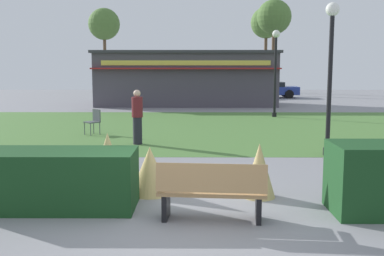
{
  "coord_description": "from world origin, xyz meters",
  "views": [
    {
      "loc": [
        0.29,
        -7.05,
        2.42
      ],
      "look_at": [
        0.22,
        3.53,
        1.0
      ],
      "focal_mm": 43.38,
      "sensor_mm": 36.0,
      "label": 1
    }
  ],
  "objects_px": {
    "tree_center_bg": "(274,18)",
    "tree_left_bg": "(266,23)",
    "person_strolling": "(137,117)",
    "park_bench": "(212,191)",
    "parked_car_center_slot": "(203,89)",
    "tree_right_bg": "(104,25)",
    "food_kiosk": "(186,78)",
    "lamppost_far": "(275,63)",
    "cafe_chair_west": "(94,120)",
    "parked_car_east_slot": "(269,89)",
    "parked_car_west_slot": "(131,89)",
    "lamppost_mid": "(331,60)"
  },
  "relations": [
    {
      "from": "lamppost_far",
      "to": "food_kiosk",
      "type": "xyz_separation_m",
      "value": [
        -4.32,
        6.82,
        -0.91
      ]
    },
    {
      "from": "park_bench",
      "to": "lamppost_mid",
      "type": "relative_size",
      "value": 0.43
    },
    {
      "from": "cafe_chair_west",
      "to": "tree_center_bg",
      "type": "bearing_deg",
      "value": 65.85
    },
    {
      "from": "lamppost_far",
      "to": "parked_car_east_slot",
      "type": "bearing_deg",
      "value": 81.99
    },
    {
      "from": "food_kiosk",
      "to": "parked_car_east_slot",
      "type": "xyz_separation_m",
      "value": [
        6.19,
        6.48,
        -1.02
      ]
    },
    {
      "from": "food_kiosk",
      "to": "tree_center_bg",
      "type": "height_order",
      "value": "tree_center_bg"
    },
    {
      "from": "cafe_chair_west",
      "to": "tree_left_bg",
      "type": "height_order",
      "value": "tree_left_bg"
    },
    {
      "from": "food_kiosk",
      "to": "tree_center_bg",
      "type": "relative_size",
      "value": 1.43
    },
    {
      "from": "parked_car_west_slot",
      "to": "tree_left_bg",
      "type": "relative_size",
      "value": 0.56
    },
    {
      "from": "parked_car_center_slot",
      "to": "tree_right_bg",
      "type": "xyz_separation_m",
      "value": [
        -8.71,
        6.65,
        5.38
      ]
    },
    {
      "from": "person_strolling",
      "to": "parked_car_center_slot",
      "type": "relative_size",
      "value": 0.39
    },
    {
      "from": "parked_car_west_slot",
      "to": "parked_car_east_slot",
      "type": "bearing_deg",
      "value": 0.02
    },
    {
      "from": "park_bench",
      "to": "parked_car_east_slot",
      "type": "height_order",
      "value": "parked_car_east_slot"
    },
    {
      "from": "food_kiosk",
      "to": "cafe_chair_west",
      "type": "distance_m",
      "value": 13.0
    },
    {
      "from": "person_strolling",
      "to": "tree_right_bg",
      "type": "relative_size",
      "value": 0.23
    },
    {
      "from": "park_bench",
      "to": "person_strolling",
      "type": "distance_m",
      "value": 7.46
    },
    {
      "from": "cafe_chair_west",
      "to": "tree_right_bg",
      "type": "distance_m",
      "value": 26.68
    },
    {
      "from": "parked_car_center_slot",
      "to": "food_kiosk",
      "type": "bearing_deg",
      "value": -100.09
    },
    {
      "from": "park_bench",
      "to": "parked_car_center_slot",
      "type": "relative_size",
      "value": 0.4
    },
    {
      "from": "person_strolling",
      "to": "lamppost_mid",
      "type": "bearing_deg",
      "value": 27.32
    },
    {
      "from": "lamppost_mid",
      "to": "food_kiosk",
      "type": "height_order",
      "value": "lamppost_mid"
    },
    {
      "from": "tree_left_bg",
      "to": "park_bench",
      "type": "bearing_deg",
      "value": -99.8
    },
    {
      "from": "food_kiosk",
      "to": "person_strolling",
      "type": "height_order",
      "value": "food_kiosk"
    },
    {
      "from": "parked_car_west_slot",
      "to": "tree_right_bg",
      "type": "distance_m",
      "value": 9.14
    },
    {
      "from": "lamppost_far",
      "to": "person_strolling",
      "type": "relative_size",
      "value": 2.41
    },
    {
      "from": "parked_car_west_slot",
      "to": "parked_car_center_slot",
      "type": "distance_m",
      "value": 5.5
    },
    {
      "from": "cafe_chair_west",
      "to": "parked_car_west_slot",
      "type": "relative_size",
      "value": 0.21
    },
    {
      "from": "tree_right_bg",
      "to": "food_kiosk",
      "type": "bearing_deg",
      "value": -60.08
    },
    {
      "from": "person_strolling",
      "to": "parked_car_west_slot",
      "type": "distance_m",
      "value": 21.34
    },
    {
      "from": "parked_car_center_slot",
      "to": "tree_right_bg",
      "type": "bearing_deg",
      "value": 142.63
    },
    {
      "from": "tree_center_bg",
      "to": "tree_left_bg",
      "type": "bearing_deg",
      "value": 90.05
    },
    {
      "from": "tree_center_bg",
      "to": "park_bench",
      "type": "bearing_deg",
      "value": -101.07
    },
    {
      "from": "lamppost_mid",
      "to": "parked_car_east_slot",
      "type": "distance_m",
      "value": 23.01
    },
    {
      "from": "lamppost_far",
      "to": "cafe_chair_west",
      "type": "distance_m",
      "value": 9.56
    },
    {
      "from": "food_kiosk",
      "to": "parked_car_center_slot",
      "type": "bearing_deg",
      "value": 79.91
    },
    {
      "from": "person_strolling",
      "to": "park_bench",
      "type": "bearing_deg",
      "value": -29.06
    },
    {
      "from": "parked_car_east_slot",
      "to": "tree_right_bg",
      "type": "relative_size",
      "value": 0.56
    },
    {
      "from": "food_kiosk",
      "to": "tree_right_bg",
      "type": "xyz_separation_m",
      "value": [
        -7.55,
        13.13,
        4.36
      ]
    },
    {
      "from": "lamppost_far",
      "to": "lamppost_mid",
      "type": "bearing_deg",
      "value": -91.06
    },
    {
      "from": "lamppost_far",
      "to": "food_kiosk",
      "type": "height_order",
      "value": "lamppost_far"
    },
    {
      "from": "park_bench",
      "to": "cafe_chair_west",
      "type": "bearing_deg",
      "value": 112.56
    },
    {
      "from": "person_strolling",
      "to": "tree_center_bg",
      "type": "height_order",
      "value": "tree_center_bg"
    },
    {
      "from": "tree_right_bg",
      "to": "lamppost_mid",
      "type": "bearing_deg",
      "value": -68.37
    },
    {
      "from": "cafe_chair_west",
      "to": "parked_car_west_slot",
      "type": "bearing_deg",
      "value": 93.94
    },
    {
      "from": "parked_car_center_slot",
      "to": "parked_car_east_slot",
      "type": "xyz_separation_m",
      "value": [
        5.03,
        0.0,
        0.0
      ]
    },
    {
      "from": "tree_center_bg",
      "to": "parked_car_west_slot",
      "type": "bearing_deg",
      "value": -164.08
    },
    {
      "from": "parked_car_west_slot",
      "to": "tree_right_bg",
      "type": "bearing_deg",
      "value": 115.72
    },
    {
      "from": "park_bench",
      "to": "tree_center_bg",
      "type": "height_order",
      "value": "tree_center_bg"
    },
    {
      "from": "parked_car_west_slot",
      "to": "tree_center_bg",
      "type": "bearing_deg",
      "value": 15.92
    },
    {
      "from": "parked_car_west_slot",
      "to": "lamppost_mid",
      "type": "bearing_deg",
      "value": -69.61
    }
  ]
}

